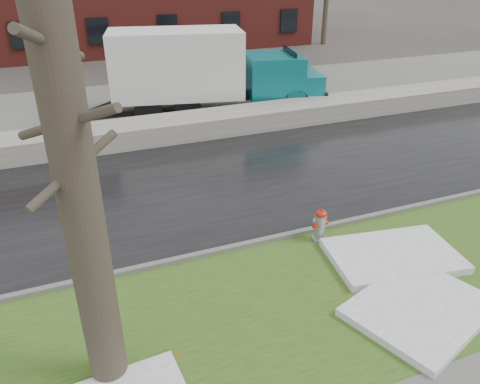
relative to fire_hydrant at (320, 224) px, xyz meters
name	(u,v)px	position (x,y,z in m)	size (l,w,h in m)	color
ground	(254,274)	(-1.95, -0.61, -0.49)	(120.00, 120.00, 0.00)	#47423D
verge	(279,310)	(-1.95, -1.86, -0.47)	(60.00, 4.50, 0.04)	#294A18
road	(193,187)	(-1.95, 3.89, -0.47)	(60.00, 7.00, 0.03)	black
parking_lot	(138,107)	(-1.95, 12.39, -0.47)	(60.00, 9.00, 0.03)	slate
curb	(237,247)	(-1.95, 0.39, -0.42)	(60.00, 0.15, 0.14)	slate
snowbank	(160,130)	(-1.95, 8.09, -0.11)	(60.00, 1.60, 0.75)	#A4A096
fire_hydrant	(320,224)	(0.00, 0.00, 0.00)	(0.42, 0.37, 0.84)	gray
tree	(75,174)	(-5.19, -2.23, 3.15)	(1.28, 1.48, 7.14)	brown
box_truck	(203,69)	(0.62, 10.78, 1.32)	(10.34, 4.12, 3.42)	black
worker	(57,104)	(-5.26, 8.69, 1.08)	(0.59, 0.39, 1.63)	black
snow_patch_near	(420,308)	(0.51, -2.91, -0.37)	(2.60, 2.00, 0.16)	white
snow_patch_side	(393,256)	(1.14, -1.30, -0.36)	(2.80, 1.80, 0.18)	white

